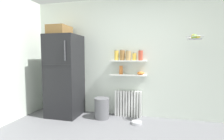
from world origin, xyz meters
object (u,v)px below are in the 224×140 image
Objects in this scene: storage_jar_0 at (117,55)px; hanging_fruit_basket at (195,37)px; radiator at (128,104)px; storage_jar_1 at (122,55)px; vase at (121,70)px; storage_jar_3 at (134,56)px; storage_jar_2 at (128,55)px; refrigerator at (65,74)px; pet_food_bowl at (137,123)px; storage_jar_4 at (141,55)px; shelf_bowl at (141,73)px; trash_bin at (102,108)px.

hanging_fruit_basket is (1.50, -0.27, 0.32)m from storage_jar_0.
radiator is at bearing 6.61° from storage_jar_0.
vase is (-0.03, 0.00, -0.33)m from storage_jar_1.
storage_jar_0 reaches higher than storage_jar_3.
storage_jar_2 is at bearing 167.79° from hanging_fruit_basket.
refrigerator reaches higher than radiator.
storage_jar_2 is 1.02× the size of pet_food_bowl.
storage_jar_4 reaches higher than storage_jar_2.
storage_jar_2 is 0.46m from shelf_bowl.
pet_food_bowl is (0.39, -0.35, -1.00)m from vase.
trash_bin is (-0.37, -0.23, -0.81)m from vase.
hanging_fruit_basket is (1.11, -0.27, 0.34)m from storage_jar_3.
storage_jar_1 is at bearing -180.00° from storage_jar_2.
hanging_fruit_basket reaches higher than radiator.
storage_jar_1 is at bearing -180.00° from storage_jar_4.
vase is at bearing 180.00° from shelf_bowl.
storage_jar_4 reaches higher than shelf_bowl.
storage_jar_1 is 0.77× the size of hanging_fruit_basket.
refrigerator reaches higher than pet_food_bowl.
storage_jar_1 is 1.09× the size of storage_jar_2.
storage_jar_0 is 0.39m from storage_jar_3.
vase is at bearing 137.74° from pet_food_bowl.
shelf_bowl is 1.01m from pet_food_bowl.
vase is 1.13m from pet_food_bowl.
storage_jar_3 reaches higher than pet_food_bowl.
refrigerator is 6.64× the size of hanging_fruit_basket.
storage_jar_3 is 1.31m from trash_bin.
storage_jar_1 is 1.23m from trash_bin.
trash_bin reaches higher than pet_food_bowl.
vase is (-0.16, -0.03, 0.75)m from radiator.
radiator is 2.51× the size of storage_jar_1.
shelf_bowl reaches higher than radiator.
pet_food_bowl is at bearing -94.32° from storage_jar_4.
trash_bin is at bearing -139.84° from storage_jar_0.
refrigerator is at bearing -169.72° from radiator.
refrigerator is 1.26m from vase.
hanging_fruit_basket reaches higher than pet_food_bowl.
refrigerator is 9.36× the size of storage_jar_2.
storage_jar_0 is at bearing -173.39° from radiator.
trash_bin is at bearing -160.97° from storage_jar_3.
storage_jar_4 is 1.06m from hanging_fruit_basket.
radiator is 1.32× the size of trash_bin.
storage_jar_4 is (0.52, 0.00, -0.00)m from storage_jar_0.
refrigerator is at bearing -172.35° from shelf_bowl.
storage_jar_2 is at bearing -90.00° from radiator.
storage_jar_4 is at bearing -6.61° from radiator.
vase is at bearing 0.00° from storage_jar_0.
storage_jar_2 is at bearing 0.00° from storage_jar_0.
hanging_fruit_basket is (1.39, -0.27, 0.64)m from vase.
storage_jar_2 is 1.39× the size of shelf_bowl.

